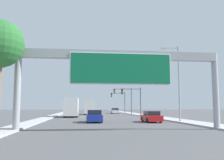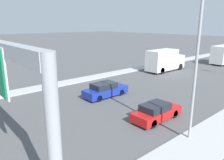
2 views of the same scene
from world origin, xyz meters
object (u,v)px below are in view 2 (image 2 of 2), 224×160
at_px(truck_box_primary, 224,55).
at_px(street_lamp_right, 193,57).
at_px(truck_box_secondary, 165,60).
at_px(car_far_center, 156,112).
at_px(car_near_center, 105,90).

xyz_separation_m(truck_box_primary, street_lamp_right, (10.10, -29.91, 3.67)).
bearing_deg(truck_box_secondary, truck_box_primary, 75.49).
height_order(car_far_center, street_lamp_right, street_lamp_right).
xyz_separation_m(truck_box_primary, truck_box_secondary, (-3.50, -13.53, -0.01)).
bearing_deg(street_lamp_right, car_near_center, 172.32).
height_order(car_near_center, truck_box_secondary, truck_box_secondary).
bearing_deg(truck_box_secondary, street_lamp_right, -50.30).
relative_size(car_far_center, street_lamp_right, 0.47).
bearing_deg(truck_box_primary, car_far_center, -76.46).
relative_size(car_far_center, truck_box_primary, 0.62).
distance_m(car_far_center, car_near_center, 7.02).
bearing_deg(car_near_center, street_lamp_right, -7.68).
xyz_separation_m(car_far_center, truck_box_primary, (-7.00, 29.08, 1.09)).
xyz_separation_m(car_far_center, street_lamp_right, (3.10, -0.84, 4.76)).
distance_m(truck_box_primary, truck_box_secondary, 13.97).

